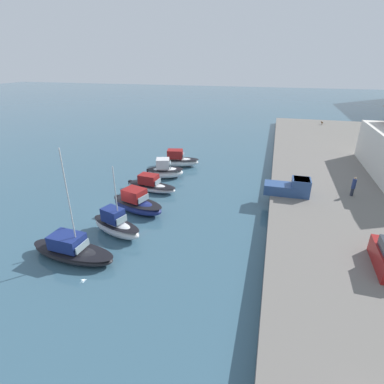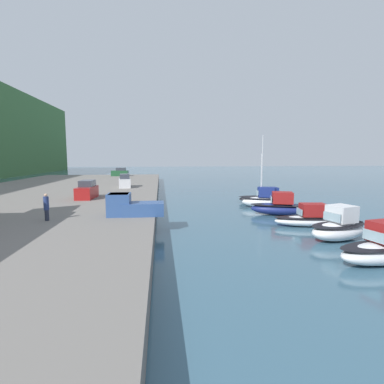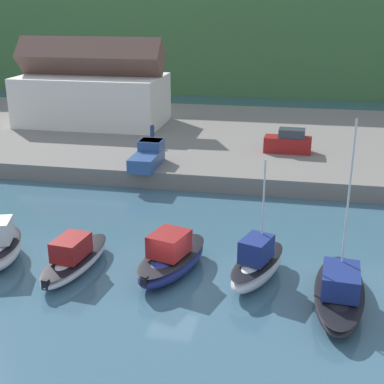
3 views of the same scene
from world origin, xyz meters
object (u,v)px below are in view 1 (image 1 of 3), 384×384
moored_boat_1 (165,171)px  moored_boat_3 (137,204)px  moored_boat_4 (116,225)px  moored_boat_0 (177,160)px  person_on_quay (353,186)px  pickup_truck_0 (291,187)px  dog_on_quay (322,123)px  moored_boat_2 (151,185)px  moored_boat_5 (72,250)px

moored_boat_1 → moored_boat_3: size_ratio=0.82×
moored_boat_1 → moored_boat_4: size_ratio=0.81×
moored_boat_0 → person_on_quay: size_ratio=3.18×
moored_boat_1 → pickup_truck_0: pickup_truck_0 is taller
pickup_truck_0 → dog_on_quay: bearing=169.4°
moored_boat_0 → moored_boat_4: moored_boat_4 is taller
moored_boat_0 → moored_boat_4: size_ratio=1.01×
moored_boat_1 → moored_boat_3: bearing=-14.3°
moored_boat_4 → moored_boat_1: bearing=-158.3°
moored_boat_3 → moored_boat_0: bearing=-162.3°
moored_boat_2 → pickup_truck_0: bearing=97.3°
moored_boat_0 → dog_on_quay: size_ratio=7.84×
moored_boat_3 → moored_boat_5: bearing=5.8°
moored_boat_1 → moored_boat_5: bearing=-20.7°
moored_boat_2 → moored_boat_5: (14.34, -0.92, 0.03)m
pickup_truck_0 → dog_on_quay: pickup_truck_0 is taller
pickup_truck_0 → person_on_quay: 6.54m
moored_boat_2 → moored_boat_5: size_ratio=0.72×
moored_boat_1 → moored_boat_3: 10.13m
moored_boat_0 → moored_boat_3: 15.11m
moored_boat_2 → moored_boat_5: moored_boat_5 is taller
moored_boat_3 → dog_on_quay: 52.39m
moored_boat_0 → pickup_truck_0: size_ratio=1.44×
moored_boat_4 → moored_boat_5: size_ratio=0.72×
pickup_truck_0 → person_on_quay: bearing=102.4°
moored_boat_5 → moored_boat_3: bearing=173.6°
dog_on_quay → moored_boat_3: bearing=-139.9°
person_on_quay → dog_on_quay: (-39.83, 1.47, -0.64)m
moored_boat_4 → moored_boat_5: 4.53m
moored_boat_1 → moored_boat_4: 14.84m
person_on_quay → dog_on_quay: 39.86m
moored_boat_3 → moored_boat_4: moored_boat_4 is taller
moored_boat_3 → moored_boat_4: size_ratio=0.99×
moored_boat_0 → dog_on_quay: 39.73m
moored_boat_0 → moored_boat_2: bearing=-13.4°
moored_boat_2 → moored_boat_0: bearing=-175.0°
moored_boat_1 → pickup_truck_0: (4.46, 16.13, 1.21)m
person_on_quay → moored_boat_3: bearing=-72.2°
moored_boat_3 → moored_boat_5: (8.90, -1.61, -0.16)m
moored_boat_3 → pickup_truck_0: pickup_truck_0 is taller
moored_boat_1 → pickup_truck_0: size_ratio=1.16×
person_on_quay → moored_boat_0: bearing=-109.8°
moored_boat_1 → moored_boat_4: moored_boat_4 is taller
dog_on_quay → moored_boat_1: bearing=-146.5°
moored_boat_5 → dog_on_quay: size_ratio=10.72×
moored_boat_2 → dog_on_quay: bearing=156.3°
moored_boat_3 → moored_boat_5: size_ratio=0.71×
moored_boat_0 → person_on_quay: 23.84m
moored_boat_4 → pickup_truck_0: size_ratio=1.42×
person_on_quay → dog_on_quay: bearing=177.9°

